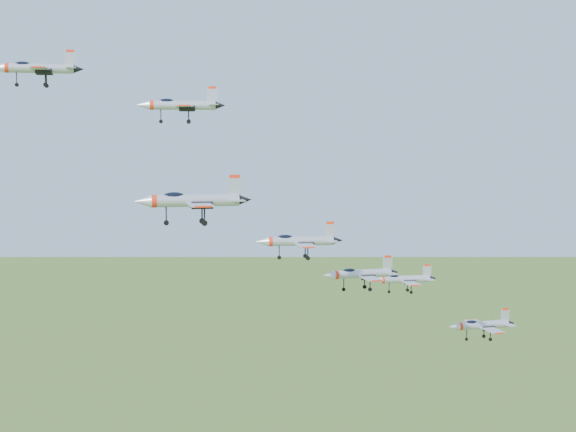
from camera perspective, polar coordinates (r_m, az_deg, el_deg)
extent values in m
cylinder|color=#AEB3BB|center=(131.65, -17.26, 9.99)|extent=(10.26, 1.61, 1.48)
cone|color=black|center=(131.33, -14.65, 10.07)|extent=(1.61, 1.28, 1.26)
ellipsoid|color=black|center=(131.92, -18.37, 10.19)|extent=(2.52, 1.10, 0.94)
cube|color=#AEB3BB|center=(128.44, -17.27, 9.99)|extent=(2.68, 5.04, 0.16)
cube|color=#AEB3BB|center=(134.78, -17.05, 9.76)|extent=(2.68, 5.04, 0.16)
cube|color=#AEB3BB|center=(131.52, -15.22, 10.72)|extent=(1.71, 0.16, 2.39)
cube|color=red|center=(131.65, -15.23, 11.26)|extent=(1.25, 0.18, 0.40)
cylinder|color=#AEB3BB|center=(116.43, -7.50, 7.82)|extent=(9.40, 2.10, 1.35)
cone|color=#AEB3BB|center=(116.59, -10.28, 7.78)|extent=(1.97, 1.49, 1.35)
cone|color=black|center=(116.53, -4.83, 7.84)|extent=(1.54, 1.26, 1.14)
ellipsoid|color=black|center=(116.49, -8.64, 8.05)|extent=(2.35, 1.15, 0.85)
cube|color=#AEB3BB|center=(113.52, -7.40, 7.76)|extent=(2.75, 4.74, 0.14)
cube|color=#AEB3BB|center=(119.32, -7.39, 7.63)|extent=(2.75, 4.74, 0.14)
cube|color=#AEB3BB|center=(116.56, -5.40, 8.53)|extent=(1.56, 0.25, 2.17)
cube|color=red|center=(116.63, -5.40, 9.09)|extent=(1.15, 0.24, 0.36)
cylinder|color=#AEB3BB|center=(93.67, -6.61, 1.10)|extent=(10.17, 1.61, 1.47)
cone|color=#AEB3BB|center=(93.22, -10.33, 1.03)|extent=(2.05, 1.49, 1.47)
cone|color=black|center=(94.47, -3.07, 1.17)|extent=(1.60, 1.27, 1.25)
ellipsoid|color=black|center=(93.40, -8.12, 1.41)|extent=(2.50, 1.09, 0.93)
cube|color=#AEB3BB|center=(90.58, -6.25, 0.79)|extent=(2.66, 5.00, 0.16)
cube|color=#AEB3BB|center=(96.84, -6.67, 1.07)|extent=(2.66, 5.00, 0.16)
cube|color=#AEB3BB|center=(94.17, -3.82, 2.08)|extent=(1.69, 0.16, 2.37)
cube|color=red|center=(94.11, -3.82, 2.83)|extent=(1.24, 0.18, 0.39)
cylinder|color=#AEB3BB|center=(121.14, 0.92, -1.79)|extent=(9.95, 2.09, 1.43)
cone|color=#AEB3BB|center=(120.37, -1.88, -1.83)|extent=(2.07, 1.56, 1.43)
cone|color=black|center=(122.15, 3.56, -1.74)|extent=(1.62, 1.31, 1.21)
ellipsoid|color=black|center=(120.72, -0.22, -1.55)|extent=(2.48, 1.19, 0.91)
cube|color=#AEB3BB|center=(118.20, 1.25, -2.10)|extent=(2.85, 4.99, 0.15)
cube|color=#AEB3BB|center=(124.22, 0.79, -1.74)|extent=(2.85, 4.99, 0.15)
cube|color=#AEB3BB|center=(121.74, 3.01, -1.05)|extent=(1.65, 0.24, 2.31)
cube|color=red|center=(121.62, 3.01, -0.49)|extent=(1.22, 0.23, 0.38)
cylinder|color=#AEB3BB|center=(113.07, 5.32, -4.11)|extent=(8.43, 1.85, 1.21)
cone|color=#AEB3BB|center=(111.34, 2.91, -4.24)|extent=(1.76, 1.33, 1.21)
cone|color=black|center=(114.92, 7.56, -3.98)|extent=(1.38, 1.12, 1.03)
ellipsoid|color=black|center=(112.27, 4.35, -3.93)|extent=(2.10, 1.02, 0.77)
cube|color=#AEB3BB|center=(110.80, 5.90, -4.43)|extent=(2.45, 4.24, 0.13)
cube|color=#AEB3BB|center=(115.56, 4.93, -4.02)|extent=(2.45, 4.24, 0.13)
cube|color=#AEB3BB|center=(114.32, 7.10, -3.39)|extent=(1.40, 0.22, 1.95)
cube|color=red|center=(114.17, 7.11, -2.88)|extent=(1.03, 0.21, 0.33)
cylinder|color=#AEB3BB|center=(127.37, 8.34, -4.46)|extent=(7.85, 1.55, 1.13)
cone|color=#AEB3BB|center=(126.08, 6.30, -4.54)|extent=(1.62, 1.21, 1.13)
cone|color=black|center=(128.76, 10.26, -4.39)|extent=(1.26, 1.02, 0.96)
ellipsoid|color=black|center=(126.76, 7.51, -4.30)|extent=(1.95, 0.91, 0.72)
cube|color=#AEB3BB|center=(125.18, 8.74, -4.74)|extent=(2.20, 3.92, 0.12)
cube|color=#AEB3BB|center=(129.74, 8.09, -4.38)|extent=(2.20, 3.92, 0.12)
cube|color=#AEB3BB|center=(128.26, 9.86, -3.89)|extent=(1.30, 0.17, 1.82)
cube|color=red|center=(128.12, 9.87, -3.47)|extent=(0.96, 0.17, 0.30)
cylinder|color=#AEB3BB|center=(142.67, 13.70, -7.53)|extent=(9.29, 1.79, 1.33)
cone|color=#AEB3BB|center=(140.17, 11.69, -7.72)|extent=(1.91, 1.42, 1.33)
cone|color=black|center=(145.25, 15.57, -7.35)|extent=(1.49, 1.20, 1.13)
ellipsoid|color=black|center=(141.52, 12.90, -7.41)|extent=(2.30, 1.07, 0.85)
cube|color=#AEB3BB|center=(140.38, 14.34, -7.87)|extent=(2.58, 4.63, 0.14)
cube|color=#AEB3BB|center=(145.29, 13.23, -7.40)|extent=(2.58, 4.63, 0.14)
cube|color=#AEB3BB|center=(144.40, 15.19, -6.85)|extent=(1.54, 0.20, 2.15)
cube|color=red|center=(144.17, 15.20, -6.41)|extent=(1.13, 0.20, 0.36)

